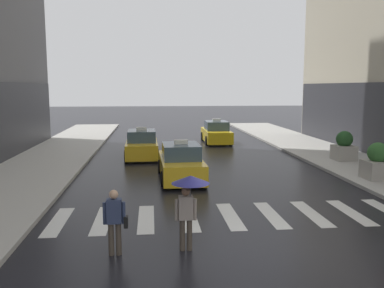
# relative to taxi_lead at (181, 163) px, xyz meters

# --- Properties ---
(ground_plane) EXTENTS (160.00, 160.00, 0.00)m
(ground_plane) POSITION_rel_taxi_lead_xyz_m (1.20, -8.44, -0.72)
(ground_plane) COLOR black
(crosswalk_markings) EXTENTS (11.30, 2.80, 0.01)m
(crosswalk_markings) POSITION_rel_taxi_lead_xyz_m (1.20, -5.44, -0.72)
(crosswalk_markings) COLOR silver
(crosswalk_markings) RESTS_ON ground
(taxi_lead) EXTENTS (2.01, 4.58, 1.80)m
(taxi_lead) POSITION_rel_taxi_lead_xyz_m (0.00, 0.00, 0.00)
(taxi_lead) COLOR gold
(taxi_lead) RESTS_ON ground
(taxi_second) EXTENTS (1.98, 4.57, 1.80)m
(taxi_second) POSITION_rel_taxi_lead_xyz_m (-1.87, 6.00, 0.00)
(taxi_second) COLOR gold
(taxi_second) RESTS_ON ground
(taxi_third) EXTENTS (1.95, 4.55, 1.80)m
(taxi_third) POSITION_rel_taxi_lead_xyz_m (3.51, 11.88, 0.00)
(taxi_third) COLOR yellow
(taxi_third) RESTS_ON ground
(pedestrian_with_umbrella) EXTENTS (0.96, 0.96, 1.94)m
(pedestrian_with_umbrella) POSITION_rel_taxi_lead_xyz_m (-0.39, -8.06, 0.79)
(pedestrian_with_umbrella) COLOR #473D33
(pedestrian_with_umbrella) RESTS_ON ground
(pedestrian_with_handbag) EXTENTS (0.60, 0.24, 1.65)m
(pedestrian_with_handbag) POSITION_rel_taxi_lead_xyz_m (-2.21, -8.17, 0.21)
(pedestrian_with_handbag) COLOR #473D33
(pedestrian_with_handbag) RESTS_ON ground
(planter_near_corner) EXTENTS (1.10, 1.10, 1.60)m
(planter_near_corner) POSITION_rel_taxi_lead_xyz_m (8.48, -1.41, 0.15)
(planter_near_corner) COLOR #A8A399
(planter_near_corner) RESTS_ON curb_right
(planter_mid_block) EXTENTS (1.10, 1.10, 1.60)m
(planter_mid_block) POSITION_rel_taxi_lead_xyz_m (9.22, 3.20, 0.15)
(planter_mid_block) COLOR #A8A399
(planter_mid_block) RESTS_ON curb_right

